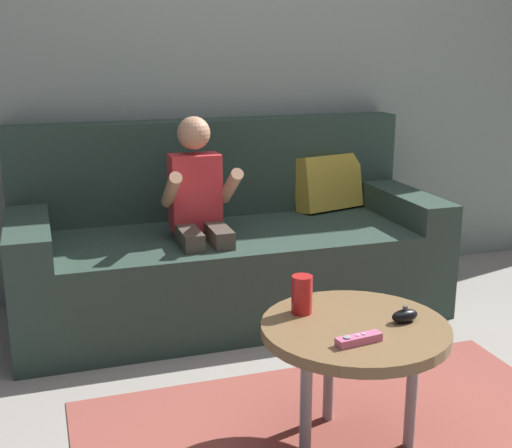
# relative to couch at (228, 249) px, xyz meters

# --- Properties ---
(wall_back) EXTENTS (5.15, 0.05, 2.50)m
(wall_back) POSITION_rel_couch_xyz_m (0.10, 0.38, 0.95)
(wall_back) COLOR gray
(wall_back) RESTS_ON ground
(couch) EXTENTS (1.95, 0.80, 0.88)m
(couch) POSITION_rel_couch_xyz_m (0.00, 0.00, 0.00)
(couch) COLOR #2D4238
(couch) RESTS_ON ground
(person_seated_on_couch) EXTENTS (0.31, 0.38, 0.94)m
(person_seated_on_couch) POSITION_rel_couch_xyz_m (-0.18, -0.19, 0.24)
(person_seated_on_couch) COLOR #4C4238
(person_seated_on_couch) RESTS_ON ground
(coffee_table) EXTENTS (0.57, 0.57, 0.43)m
(coffee_table) POSITION_rel_couch_xyz_m (0.05, -1.25, 0.09)
(coffee_table) COLOR brown
(coffee_table) RESTS_ON ground
(area_rug) EXTENTS (1.70, 1.13, 0.01)m
(area_rug) POSITION_rel_couch_xyz_m (0.05, -1.26, -0.30)
(area_rug) COLOR #9E4C42
(area_rug) RESTS_ON ground
(game_remote_pink_near_edge) EXTENTS (0.14, 0.05, 0.03)m
(game_remote_pink_near_edge) POSITION_rel_couch_xyz_m (-0.00, -1.38, 0.14)
(game_remote_pink_near_edge) COLOR pink
(game_remote_pink_near_edge) RESTS_ON coffee_table
(nunchuk_black) EXTENTS (0.09, 0.05, 0.05)m
(nunchuk_black) POSITION_rel_couch_xyz_m (0.20, -1.29, 0.15)
(nunchuk_black) COLOR black
(nunchuk_black) RESTS_ON coffee_table
(soda_can) EXTENTS (0.07, 0.07, 0.12)m
(soda_can) POSITION_rel_couch_xyz_m (-0.07, -1.12, 0.19)
(soda_can) COLOR red
(soda_can) RESTS_ON coffee_table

